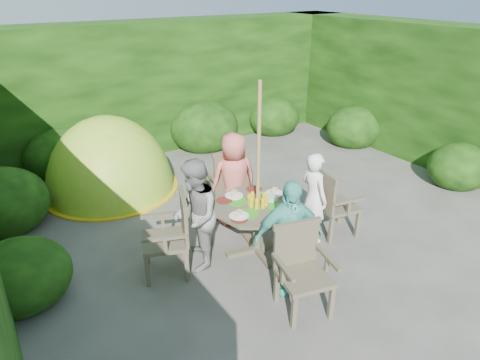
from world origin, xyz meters
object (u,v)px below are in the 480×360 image
garden_chair_right (332,202)px  child_left (195,216)px  child_front (288,238)px  dome_tent (112,190)px  garden_chair_front (301,267)px  child_back (234,179)px  garden_chair_back (227,180)px  patio_table (258,212)px  child_right (314,197)px  garden_chair_left (172,234)px  parasol_pole (258,173)px

garden_chair_right → child_left: child_left is taller
garden_chair_right → child_front: bearing=125.8°
child_left → dome_tent: child_left is taller
garden_chair_front → child_back: 1.91m
garden_chair_back → child_left: size_ratio=0.74×
patio_table → child_left: child_left is taller
child_right → child_front: (-0.93, -0.64, 0.05)m
garden_chair_right → child_back: (-0.93, 0.99, 0.18)m
child_left → garden_chair_left: bearing=-72.4°
parasol_pole → garden_chair_back: parasol_pole is taller
child_right → child_back: size_ratio=0.91×
child_front → garden_chair_front: bearing=-84.2°
child_left → dome_tent: 2.72m
child_left → child_back: bearing=149.8°
patio_table → child_left: size_ratio=0.98×
garden_chair_front → dome_tent: bearing=115.2°
dome_tent → child_front: bearing=-67.5°
parasol_pole → garden_chair_front: 1.26m
garden_chair_front → garden_chair_back: bearing=92.5°
child_back → garden_chair_right: bearing=145.3°
child_right → garden_chair_front: bearing=136.0°
patio_table → child_back: (0.14, 0.79, 0.11)m
garden_chair_back → dome_tent: size_ratio=0.40×
patio_table → garden_chair_back: size_ratio=1.33×
child_back → parasol_pole: bearing=91.3°
child_back → child_front: 1.60m
garden_chair_left → child_back: bearing=136.2°
garden_chair_front → child_left: (-0.59, 1.23, 0.20)m
garden_chair_right → child_back: 1.37m
garden_chair_left → dome_tent: (0.06, 2.59, -0.51)m
garden_chair_back → child_back: 0.32m
garden_chair_front → child_right: child_right is taller
garden_chair_front → child_back: size_ratio=0.68×
garden_chair_front → patio_table: bearing=92.6°
garden_chair_left → dome_tent: size_ratio=0.38×
child_back → child_front: size_ratio=1.01×
child_left → patio_table: bearing=104.9°
garden_chair_front → child_back: bearing=92.7°
parasol_pole → garden_chair_right: size_ratio=2.40×
garden_chair_front → child_front: size_ratio=0.68×
child_left → child_right: bearing=104.8°
garden_chair_front → child_right: 1.36m
child_left → child_front: (0.64, -0.93, -0.02)m
garden_chair_back → child_right: size_ratio=0.82×
garden_chair_right → child_back: child_back is taller
child_front → dome_tent: (-0.87, 3.56, -0.67)m
child_right → garden_chair_right: bearing=-98.1°
patio_table → child_back: child_back is taller
parasol_pole → garden_chair_back: (0.21, 1.07, -0.56)m
patio_table → child_right: size_ratio=1.10×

